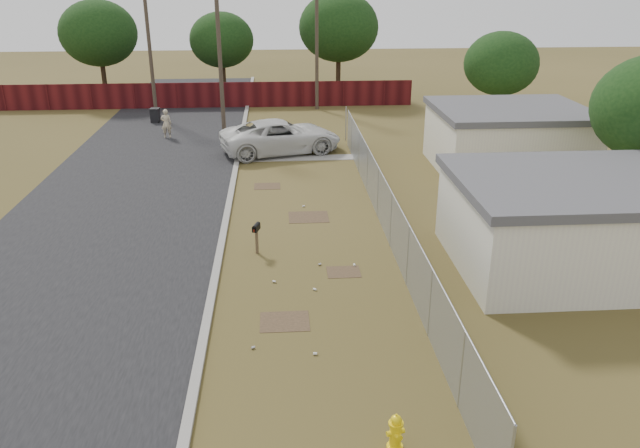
{
  "coord_description": "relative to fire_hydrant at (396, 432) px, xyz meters",
  "views": [
    {
      "loc": [
        -0.86,
        -20.36,
        9.28
      ],
      "look_at": [
        0.52,
        -0.44,
        1.1
      ],
      "focal_mm": 35.0,
      "sensor_mm": 36.0,
      "label": 1
    }
  ],
  "objects": [
    {
      "name": "fire_hydrant",
      "position": [
        0.0,
        0.0,
        0.0
      ],
      "size": [
        0.42,
        0.43,
        0.87
      ],
      "color": "yellow",
      "rests_on": "ground"
    },
    {
      "name": "horizon_trees",
      "position": [
        -0.57,
        33.77,
        4.22
      ],
      "size": [
        33.32,
        31.94,
        7.78
      ],
      "color": "#322516",
      "rests_on": "ground"
    },
    {
      "name": "chainlink_fence",
      "position": [
        1.71,
        11.24,
        0.39
      ],
      "size": [
        0.1,
        27.06,
        2.02
      ],
      "color": "#96999E",
      "rests_on": "ground"
    },
    {
      "name": "ground",
      "position": [
        -1.41,
        10.21,
        -0.41
      ],
      "size": [
        120.0,
        120.0,
        0.0
      ],
      "primitive_type": "plane",
      "color": "brown",
      "rests_on": "ground"
    },
    {
      "name": "pedestrian",
      "position": [
        -8.81,
        26.63,
        0.44
      ],
      "size": [
        0.63,
        0.41,
        1.7
      ],
      "primitive_type": "imported",
      "rotation": [
        0.0,
        0.0,
        3.15
      ],
      "color": "#BCAB8A",
      "rests_on": "ground"
    },
    {
      "name": "street",
      "position": [
        -8.17,
        18.26,
        -0.39
      ],
      "size": [
        15.1,
        60.0,
        0.12
      ],
      "color": "black",
      "rests_on": "ground"
    },
    {
      "name": "scattered_litter",
      "position": [
        -1.47,
        7.69,
        -0.37
      ],
      "size": [
        3.37,
        10.98,
        0.07
      ],
      "color": "silver",
      "rests_on": "ground"
    },
    {
      "name": "houses",
      "position": [
        8.29,
        13.35,
        1.15
      ],
      "size": [
        9.3,
        17.24,
        3.1
      ],
      "color": "beige",
      "rests_on": "ground"
    },
    {
      "name": "utility_poles",
      "position": [
        -5.08,
        30.88,
        4.29
      ],
      "size": [
        12.6,
        8.24,
        9.0
      ],
      "color": "#463B2F",
      "rests_on": "ground"
    },
    {
      "name": "privacy_fence",
      "position": [
        -7.41,
        35.21,
        0.49
      ],
      "size": [
        30.0,
        0.12,
        1.8
      ],
      "primitive_type": "cube",
      "color": "#4F1013",
      "rests_on": "ground"
    },
    {
      "name": "trash_bin",
      "position": [
        -10.2,
        30.75,
        0.07
      ],
      "size": [
        0.64,
        0.71,
        0.92
      ],
      "color": "black",
      "rests_on": "ground"
    },
    {
      "name": "pickup_truck",
      "position": [
        -2.1,
        22.9,
        0.49
      ],
      "size": [
        7.04,
        4.65,
        1.8
      ],
      "primitive_type": "imported",
      "rotation": [
        0.0,
        0.0,
        1.85
      ],
      "color": "silver",
      "rests_on": "ground"
    },
    {
      "name": "mailbox",
      "position": [
        -3.1,
        9.91,
        0.48
      ],
      "size": [
        0.29,
        0.49,
        1.12
      ],
      "color": "brown",
      "rests_on": "ground"
    }
  ]
}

